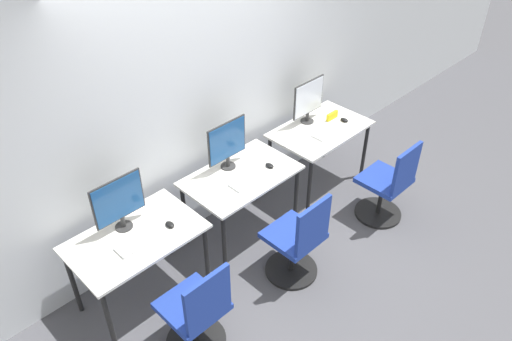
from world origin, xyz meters
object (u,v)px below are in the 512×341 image
at_px(monitor_center, 227,143).
at_px(monitor_right, 308,100).
at_px(keyboard_center, 250,179).
at_px(keyboard_left, 141,241).
at_px(monitor_left, 119,202).
at_px(mouse_left, 170,224).
at_px(keyboard_right, 329,131).
at_px(mouse_center, 270,166).
at_px(office_chair_right, 388,188).
at_px(office_chair_left, 197,316).
at_px(mouse_right, 344,120).
at_px(office_chair_center, 298,244).

relative_size(monitor_center, monitor_right, 1.00).
bearing_deg(keyboard_center, keyboard_left, 178.48).
bearing_deg(monitor_right, monitor_left, -179.12).
height_order(mouse_left, keyboard_right, mouse_left).
bearing_deg(mouse_center, office_chair_right, -38.55).
relative_size(office_chair_left, monitor_right, 1.92).
height_order(mouse_center, office_chair_right, office_chair_right).
height_order(monitor_center, mouse_center, monitor_center).
xyz_separation_m(keyboard_center, keyboard_right, (1.15, 0.01, 0.00)).
height_order(keyboard_center, mouse_right, mouse_right).
relative_size(keyboard_left, office_chair_right, 0.44).
bearing_deg(keyboard_left, monitor_center, 12.72).
bearing_deg(office_chair_right, keyboard_right, 94.59).
bearing_deg(office_chair_left, monitor_left, 91.51).
distance_m(office_chair_center, keyboard_right, 1.38).
xyz_separation_m(monitor_left, office_chair_center, (1.12, -0.89, -0.62)).
xyz_separation_m(office_chair_left, mouse_center, (1.39, 0.60, 0.37)).
relative_size(monitor_left, monitor_right, 1.00).
bearing_deg(keyboard_left, office_chair_right, -17.96).
xyz_separation_m(monitor_center, office_chair_center, (-0.02, -0.91, -0.62)).
distance_m(mouse_center, office_chair_center, 0.79).
bearing_deg(office_chair_center, monitor_center, 88.51).
bearing_deg(monitor_center, monitor_left, -178.91).
distance_m(monitor_right, keyboard_right, 0.39).
xyz_separation_m(office_chair_left, office_chair_center, (1.10, -0.03, 0.00)).
bearing_deg(office_chair_center, keyboard_right, 28.24).
bearing_deg(keyboard_left, office_chair_center, -30.13).
xyz_separation_m(monitor_left, mouse_right, (2.58, -0.24, -0.25)).
height_order(monitor_left, keyboard_left, monitor_left).
bearing_deg(monitor_right, monitor_center, -179.33).
xyz_separation_m(monitor_right, office_chair_right, (0.06, -1.03, -0.62)).
height_order(monitor_center, office_chair_center, monitor_center).
height_order(office_chair_left, mouse_center, office_chair_left).
distance_m(keyboard_left, keyboard_center, 1.15).
relative_size(keyboard_left, mouse_right, 4.45).
bearing_deg(keyboard_right, mouse_left, 179.75).
distance_m(monitor_left, office_chair_center, 1.56).
xyz_separation_m(keyboard_left, monitor_right, (2.29, 0.27, 0.25)).
distance_m(monitor_left, office_chair_right, 2.63).
xyz_separation_m(monitor_left, keyboard_left, (-0.00, -0.24, -0.25)).
height_order(office_chair_left, office_chair_center, same).
distance_m(keyboard_center, mouse_center, 0.27).
relative_size(keyboard_right, office_chair_right, 0.44).
bearing_deg(monitor_center, office_chair_center, -91.49).
distance_m(office_chair_center, mouse_right, 1.63).
xyz_separation_m(keyboard_right, office_chair_right, (0.06, -0.74, -0.36)).
bearing_deg(office_chair_left, mouse_center, 23.46).
bearing_deg(keyboard_center, office_chair_left, -152.18).
relative_size(monitor_left, keyboard_center, 1.19).
bearing_deg(keyboard_center, monitor_right, 14.79).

